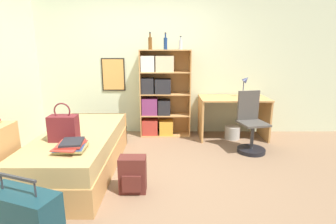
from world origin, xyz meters
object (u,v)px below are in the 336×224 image
(book_stack_on_bed, at_px, (71,146))
(desk_chair, at_px, (251,132))
(handbag, at_px, (64,128))
(bottle_clear, at_px, (181,44))
(bottle_brown, at_px, (165,43))
(bottle_green, at_px, (150,43))
(waste_bin, at_px, (232,133))
(bookcase, at_px, (159,95))
(bed, at_px, (80,151))
(desk_lamp, at_px, (245,83))
(backpack, at_px, (133,175))
(desk, at_px, (233,110))

(book_stack_on_bed, bearing_deg, desk_chair, 28.74)
(handbag, relative_size, bottle_clear, 1.97)
(handbag, height_order, bottle_brown, bottle_brown)
(handbag, height_order, desk_chair, handbag)
(bottle_green, relative_size, waste_bin, 1.11)
(bottle_brown, xyz_separation_m, bottle_clear, (0.26, 0.05, -0.02))
(bookcase, bearing_deg, handbag, -120.79)
(bed, xyz_separation_m, desk_lamp, (2.52, 1.38, 0.73))
(backpack, bearing_deg, bookcase, 83.33)
(bottle_green, distance_m, backpack, 2.54)
(backpack, height_order, waste_bin, backpack)
(bed, relative_size, desk_chair, 2.20)
(desk_lamp, bearing_deg, bookcase, 176.63)
(book_stack_on_bed, distance_m, bottle_green, 2.50)
(desk, xyz_separation_m, backpack, (-1.56, -1.86, -0.31))
(bed, height_order, bookcase, bookcase)
(book_stack_on_bed, height_order, desk_lamp, desk_lamp)
(handbag, relative_size, bookcase, 0.29)
(bottle_brown, relative_size, bottle_clear, 1.24)
(bed, bearing_deg, desk, 29.44)
(bookcase, distance_m, bottle_green, 0.94)
(desk_lamp, distance_m, backpack, 2.72)
(desk_lamp, relative_size, backpack, 0.92)
(bottle_green, height_order, waste_bin, bottle_green)
(bottle_green, xyz_separation_m, desk_chair, (1.60, -0.86, -1.36))
(waste_bin, bearing_deg, bookcase, 170.29)
(handbag, distance_m, bookcase, 2.07)
(bottle_clear, distance_m, waste_bin, 1.81)
(bottle_green, relative_size, desk, 0.25)
(desk_lamp, bearing_deg, desk_chair, -95.82)
(bookcase, bearing_deg, bottle_clear, 3.32)
(handbag, xyz_separation_m, bookcase, (1.06, 1.77, 0.07))
(desk, xyz_separation_m, desk_chair, (0.13, -0.65, -0.20))
(bed, height_order, desk_lamp, desk_lamp)
(book_stack_on_bed, relative_size, backpack, 0.93)
(desk, bearing_deg, book_stack_on_bed, -138.70)
(bed, xyz_separation_m, desk_chair, (2.45, 0.66, 0.06))
(bookcase, xyz_separation_m, desk_chair, (1.45, -0.81, -0.43))
(bed, height_order, desk_chair, desk_chair)
(bottle_green, distance_m, waste_bin, 2.16)
(bottle_brown, distance_m, waste_bin, 1.97)
(bookcase, relative_size, desk_lamp, 4.09)
(bookcase, height_order, bottle_clear, bottle_clear)
(desk_lamp, xyz_separation_m, waste_bin, (-0.21, -0.14, -0.88))
(book_stack_on_bed, height_order, bottle_clear, bottle_clear)
(handbag, height_order, waste_bin, handbag)
(desk, relative_size, desk_lamp, 3.11)
(bed, distance_m, desk, 2.68)
(bed, bearing_deg, bookcase, 55.75)
(bottle_brown, xyz_separation_m, backpack, (-0.35, -1.98, -1.47))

